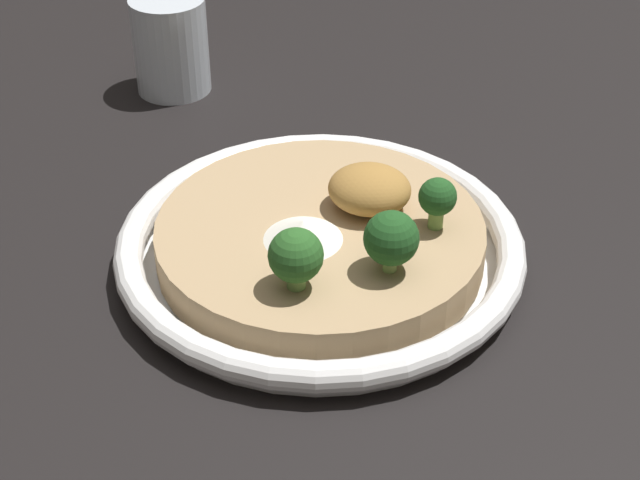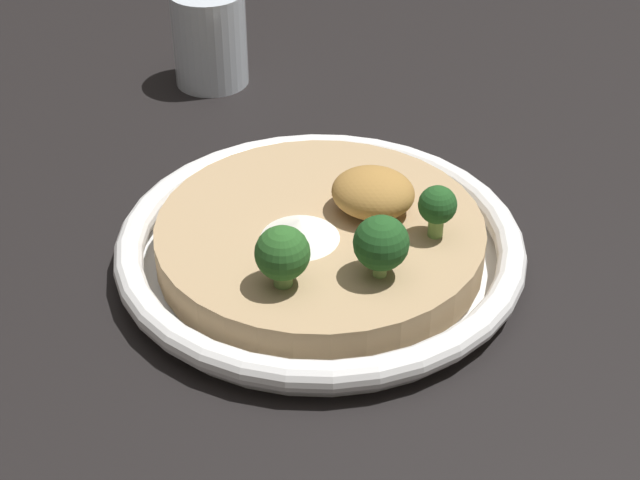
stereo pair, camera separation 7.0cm
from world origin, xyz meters
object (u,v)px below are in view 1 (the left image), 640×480
at_px(risotto_bowl, 320,244).
at_px(broccoli_back, 296,257).
at_px(drinking_glass, 171,45).
at_px(broccoli_left, 391,239).
at_px(broccoli_front_left, 437,199).

height_order(risotto_bowl, broccoli_back, broccoli_back).
height_order(broccoli_back, drinking_glass, drinking_glass).
height_order(risotto_bowl, broccoli_left, broccoli_left).
xyz_separation_m(risotto_bowl, broccoli_left, (-0.06, 0.04, 0.04)).
relative_size(broccoli_front_left, broccoli_left, 0.88).
height_order(broccoli_front_left, broccoli_left, broccoli_left).
relative_size(risotto_bowl, drinking_glass, 3.27).
distance_m(broccoli_front_left, broccoli_left, 0.06).
xyz_separation_m(risotto_bowl, drinking_glass, (0.19, -0.24, 0.03)).
height_order(broccoli_front_left, broccoli_back, broccoli_back).
xyz_separation_m(broccoli_front_left, broccoli_left, (0.02, 0.06, 0.00)).
bearing_deg(risotto_bowl, broccoli_front_left, -170.00).
bearing_deg(drinking_glass, broccoli_front_left, 140.76).
xyz_separation_m(risotto_bowl, broccoli_front_left, (-0.08, -0.01, 0.04)).
relative_size(broccoli_front_left, broccoli_back, 0.90).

